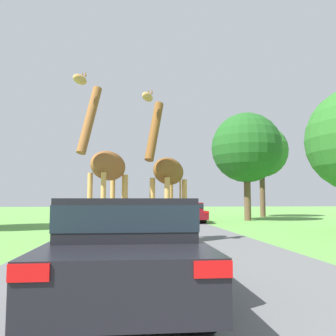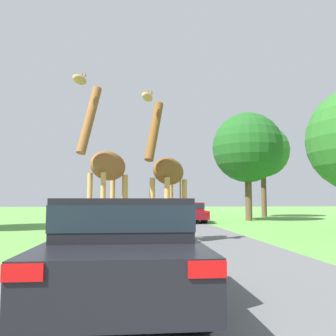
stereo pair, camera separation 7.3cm
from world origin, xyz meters
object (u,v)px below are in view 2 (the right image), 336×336
object	(u,v)px
car_far_ahead	(190,212)
tree_far_right	(263,151)
giraffe_near_road	(167,173)
car_queue_right	(115,210)
giraffe_companion	(106,166)
tree_mid_field	(248,148)
car_lead_maroon	(124,247)
car_queue_left	(112,215)

from	to	relation	value
car_far_ahead	tree_far_right	world-z (taller)	tree_far_right
giraffe_near_road	car_queue_right	distance (m)	12.98
giraffe_companion	tree_far_right	size ratio (longest dim) A/B	0.67
giraffe_companion	tree_mid_field	bearing A→B (deg)	-90.55
giraffe_companion	car_queue_right	size ratio (longest dim) A/B	1.22
car_lead_maroon	tree_mid_field	distance (m)	21.99
car_lead_maroon	car_far_ahead	bearing A→B (deg)	78.25
car_queue_left	tree_far_right	size ratio (longest dim) A/B	0.57
giraffe_companion	car_far_ahead	world-z (taller)	giraffe_companion
giraffe_near_road	car_queue_left	world-z (taller)	giraffe_near_road
car_lead_maroon	giraffe_companion	bearing A→B (deg)	97.24
tree_mid_field	car_queue_left	bearing A→B (deg)	-142.54
car_far_ahead	tree_mid_field	xyz separation A→B (m)	(4.46, 1.23, 4.59)
car_queue_right	car_far_ahead	distance (m)	5.32
tree_far_right	tree_mid_field	xyz separation A→B (m)	(-3.17, -5.46, -0.54)
tree_far_right	car_queue_left	bearing A→B (deg)	-134.74
car_lead_maroon	tree_mid_field	world-z (taller)	tree_mid_field
giraffe_companion	car_lead_maroon	world-z (taller)	giraffe_companion
tree_far_right	tree_mid_field	size ratio (longest dim) A/B	1.04
car_queue_left	tree_mid_field	bearing A→B (deg)	37.46
giraffe_companion	tree_far_right	distance (m)	22.65
car_lead_maroon	tree_far_right	xyz separation A→B (m)	(11.51, 25.31, 5.04)
car_queue_right	car_far_ahead	world-z (taller)	car_queue_right
car_queue_right	tree_far_right	distance (m)	14.77
car_far_ahead	tree_mid_field	distance (m)	6.52
giraffe_near_road	car_lead_maroon	bearing A→B (deg)	114.12
giraffe_near_road	car_queue_left	size ratio (longest dim) A/B	1.12
car_queue_right	car_lead_maroon	bearing A→B (deg)	-86.33
giraffe_near_road	car_far_ahead	size ratio (longest dim) A/B	1.11
car_far_ahead	tree_far_right	xyz separation A→B (m)	(7.64, 6.69, 5.13)
car_lead_maroon	tree_far_right	distance (m)	28.26
car_lead_maroon	car_far_ahead	distance (m)	19.02
car_queue_right	tree_mid_field	size ratio (longest dim) A/B	0.57
car_queue_left	tree_far_right	distance (m)	18.46
car_queue_left	tree_far_right	bearing A→B (deg)	45.26
giraffe_companion	car_queue_left	world-z (taller)	giraffe_companion
car_queue_left	car_queue_right	bearing A→B (deg)	92.35
giraffe_near_road	tree_mid_field	bearing A→B (deg)	-85.29
car_queue_left	giraffe_near_road	bearing A→B (deg)	-67.16
car_queue_right	car_queue_left	bearing A→B (deg)	-87.65
giraffe_companion	tree_mid_field	xyz separation A→B (m)	(9.17, 13.25, 2.70)
giraffe_near_road	car_queue_right	xyz separation A→B (m)	(-2.56, 12.61, -1.67)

